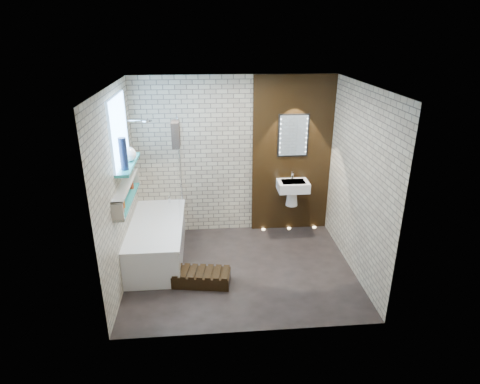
{
  "coord_description": "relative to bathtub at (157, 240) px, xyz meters",
  "views": [
    {
      "loc": [
        -0.45,
        -4.99,
        3.26
      ],
      "look_at": [
        0.0,
        0.15,
        1.15
      ],
      "focal_mm": 30.31,
      "sensor_mm": 36.0,
      "label": 1
    }
  ],
  "objects": [
    {
      "name": "niche_bottles",
      "position": [
        -0.31,
        -0.49,
        0.87
      ],
      "size": [
        0.07,
        0.95,
        0.14
      ],
      "color": "maroon",
      "rests_on": "display_niche"
    },
    {
      "name": "room_shell",
      "position": [
        1.22,
        -0.45,
        1.01
      ],
      "size": [
        3.24,
        3.2,
        2.6
      ],
      "color": "gray",
      "rests_on": "ground"
    },
    {
      "name": "bathtub",
      "position": [
        0.0,
        0.0,
        0.0
      ],
      "size": [
        0.79,
        1.74,
        0.7
      ],
      "color": "white",
      "rests_on": "ground"
    },
    {
      "name": "led_mirror",
      "position": [
        2.17,
        0.78,
        1.36
      ],
      "size": [
        0.5,
        0.02,
        0.7
      ],
      "color": "black",
      "rests_on": "walnut_panel"
    },
    {
      "name": "floor_uplights",
      "position": [
        2.17,
        0.75,
        -0.29
      ],
      "size": [
        0.96,
        0.06,
        0.01
      ],
      "color": "#FFD899",
      "rests_on": "ground"
    },
    {
      "name": "shower_head",
      "position": [
        -0.08,
        0.5,
        1.71
      ],
      "size": [
        0.18,
        0.18,
        0.02
      ],
      "primitive_type": "cylinder",
      "color": "silver",
      "rests_on": "room_shell"
    },
    {
      "name": "display_niche",
      "position": [
        -0.31,
        -0.3,
        0.91
      ],
      "size": [
        0.14,
        1.3,
        0.26
      ],
      "color": "teal",
      "rests_on": "room_shell"
    },
    {
      "name": "sill_vases",
      "position": [
        -0.28,
        -0.15,
        1.4
      ],
      "size": [
        0.2,
        0.5,
        0.42
      ],
      "color": "white",
      "rests_on": "clerestory_window"
    },
    {
      "name": "clerestory_window",
      "position": [
        -0.34,
        -0.1,
        1.61
      ],
      "size": [
        0.18,
        1.0,
        0.94
      ],
      "color": "#7FADE0",
      "rests_on": "room_shell"
    },
    {
      "name": "ground",
      "position": [
        1.22,
        -0.45,
        -0.29
      ],
      "size": [
        3.2,
        3.2,
        0.0
      ],
      "primitive_type": "plane",
      "color": "black",
      "rests_on": "ground"
    },
    {
      "name": "towel",
      "position": [
        0.35,
        0.24,
        1.56
      ],
      "size": [
        0.11,
        0.28,
        0.37
      ],
      "primitive_type": "cube",
      "color": "black",
      "rests_on": "bath_screen"
    },
    {
      "name": "washbasin",
      "position": [
        2.17,
        0.62,
        0.5
      ],
      "size": [
        0.5,
        0.36,
        0.58
      ],
      "color": "white",
      "rests_on": "walnut_panel"
    },
    {
      "name": "walnut_panel",
      "position": [
        2.17,
        0.82,
        1.01
      ],
      "size": [
        1.3,
        0.06,
        2.6
      ],
      "primitive_type": "cube",
      "color": "black",
      "rests_on": "ground"
    },
    {
      "name": "bath_screen",
      "position": [
        0.35,
        0.44,
        0.99
      ],
      "size": [
        0.01,
        0.78,
        1.4
      ],
      "primitive_type": "cube",
      "color": "white",
      "rests_on": "bathtub"
    },
    {
      "name": "walnut_step",
      "position": [
        0.66,
        -0.75,
        -0.21
      ],
      "size": [
        0.82,
        0.46,
        0.17
      ],
      "primitive_type": "cube",
      "rotation": [
        0.0,
        0.0,
        -0.16
      ],
      "color": "black",
      "rests_on": "ground"
    }
  ]
}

